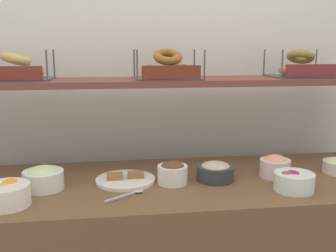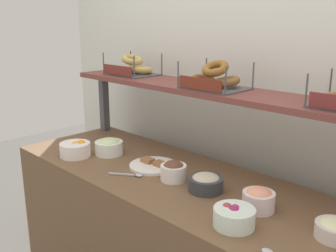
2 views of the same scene
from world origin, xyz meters
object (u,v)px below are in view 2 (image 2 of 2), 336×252
at_px(bowl_beet_salad, 234,216).
at_px(bowl_chocolate_spread, 173,171).
at_px(bowl_fruit_salad, 76,149).
at_px(serving_spoon_by_edge, 131,175).
at_px(bagel_basket_sesame, 132,68).
at_px(bowl_lox_spread, 259,199).
at_px(serving_plate_white, 153,165).
at_px(bagel_basket_cinnamon_raisin, 214,79).
at_px(bowl_tuna_salad, 206,182).
at_px(bowl_scallion_spread, 109,146).
at_px(bowl_potato_salad, 336,229).

bearing_deg(bowl_beet_salad, bowl_chocolate_spread, 161.94).
distance_m(bowl_fruit_salad, serving_spoon_by_edge, 0.46).
xyz_separation_m(bowl_fruit_salad, bagel_basket_sesame, (-0.04, 0.47, 0.43)).
xyz_separation_m(bowl_beet_salad, bagel_basket_sesame, (-1.17, 0.47, 0.43)).
height_order(bowl_lox_spread, serving_plate_white, bowl_lox_spread).
distance_m(bowl_fruit_salad, bagel_basket_cinnamon_raisin, 0.91).
relative_size(bowl_chocolate_spread, bowl_beet_salad, 0.80).
bearing_deg(bagel_basket_sesame, bowl_beet_salad, -22.12).
bearing_deg(bowl_lox_spread, bagel_basket_sesame, 165.84).
distance_m(bowl_chocolate_spread, bowl_tuna_salad, 0.20).
relative_size(bowl_beet_salad, bowl_tuna_salad, 0.99).
height_order(bowl_scallion_spread, bagel_basket_cinnamon_raisin, bagel_basket_cinnamon_raisin).
distance_m(bowl_beet_salad, bagel_basket_sesame, 1.33).
bearing_deg(serving_plate_white, bowl_potato_salad, -0.81).
height_order(bowl_beet_salad, bowl_tuna_salad, bowl_beet_salad).
height_order(bowl_fruit_salad, bagel_basket_sesame, bagel_basket_sesame).
bearing_deg(bowl_lox_spread, bowl_tuna_salad, -178.34).
relative_size(bowl_scallion_spread, bowl_chocolate_spread, 1.28).
distance_m(bowl_potato_salad, bowl_tuna_salad, 0.60).
bearing_deg(bowl_chocolate_spread, bowl_fruit_salad, -166.68).
bearing_deg(bagel_basket_cinnamon_raisin, bowl_potato_salad, -17.53).
xyz_separation_m(bowl_lox_spread, bagel_basket_sesame, (-1.16, 0.29, 0.42)).
bearing_deg(bowl_tuna_salad, bagel_basket_sesame, 161.13).
distance_m(bowl_beet_salad, bagel_basket_cinnamon_raisin, 0.77).
xyz_separation_m(bowl_scallion_spread, bagel_basket_sesame, (-0.15, 0.31, 0.43)).
xyz_separation_m(bowl_potato_salad, serving_plate_white, (-1.00, 0.01, -0.03)).
relative_size(bowl_lox_spread, bowl_beet_salad, 0.83).
distance_m(bowl_scallion_spread, bowl_potato_salad, 1.34).
bearing_deg(bowl_beet_salad, serving_spoon_by_edge, 176.72).
relative_size(serving_spoon_by_edge, bagel_basket_sesame, 0.49).
bearing_deg(bowl_lox_spread, bowl_scallion_spread, -178.98).
distance_m(serving_spoon_by_edge, bagel_basket_cinnamon_raisin, 0.65).
xyz_separation_m(bowl_beet_salad, serving_spoon_by_edge, (-0.67, 0.04, -0.03)).
bearing_deg(bowl_lox_spread, bowl_potato_salad, 1.99).
xyz_separation_m(bowl_chocolate_spread, serving_spoon_by_edge, (-0.19, -0.12, -0.04)).
xyz_separation_m(bowl_potato_salad, bagel_basket_sesame, (-1.48, 0.28, 0.44)).
distance_m(bowl_beet_salad, bowl_tuna_salad, 0.33).
distance_m(bowl_lox_spread, serving_plate_white, 0.68).
bearing_deg(bowl_tuna_salad, bowl_fruit_salad, -168.58).
bearing_deg(serving_plate_white, serving_spoon_by_edge, -85.85).
xyz_separation_m(bowl_chocolate_spread, bowl_tuna_salad, (0.19, 0.02, -0.01)).
bearing_deg(bowl_scallion_spread, bowl_fruit_salad, -124.07).
bearing_deg(bowl_scallion_spread, bowl_beet_salad, -9.06).
bearing_deg(bagel_basket_sesame, bowl_fruit_salad, -85.57).
distance_m(bowl_lox_spread, bowl_potato_salad, 0.32).
distance_m(bowl_potato_salad, bagel_basket_cinnamon_raisin, 0.93).
bearing_deg(bagel_basket_sesame, bowl_chocolate_spread, -24.82).
height_order(bowl_beet_salad, bagel_basket_cinnamon_raisin, bagel_basket_cinnamon_raisin).
distance_m(bowl_fruit_salad, bowl_potato_salad, 1.46).
height_order(bowl_fruit_salad, bowl_tuna_salad, bowl_fruit_salad).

